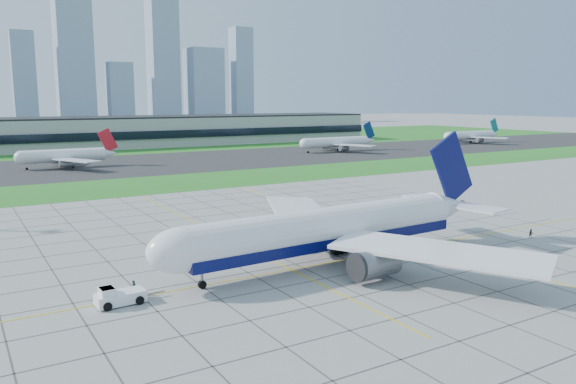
% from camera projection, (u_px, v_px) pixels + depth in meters
% --- Properties ---
extents(ground, '(1400.00, 1400.00, 0.00)m').
position_uv_depth(ground, '(338.00, 257.00, 88.83)').
color(ground, '#9E9E98').
rests_on(ground, ground).
extents(grass_median, '(700.00, 35.00, 0.04)m').
position_uv_depth(grass_median, '(157.00, 184.00, 164.84)').
color(grass_median, '#256B1E').
rests_on(grass_median, ground).
extents(asphalt_taxiway, '(700.00, 75.00, 0.04)m').
position_uv_depth(asphalt_taxiway, '(110.00, 165.00, 211.30)').
color(asphalt_taxiway, '#383838').
rests_on(asphalt_taxiway, ground).
extents(grass_far, '(700.00, 145.00, 0.04)m').
position_uv_depth(grass_far, '(60.00, 145.00, 304.21)').
color(grass_far, '#256B1E').
rests_on(grass_far, ground).
extents(apron_markings, '(120.00, 130.00, 0.03)m').
position_uv_depth(apron_markings, '(303.00, 241.00, 98.41)').
color(apron_markings, '#474744').
rests_on(apron_markings, ground).
extents(terminal, '(260.00, 43.00, 15.80)m').
position_uv_depth(terminal, '(146.00, 131.00, 302.10)').
color(terminal, '#B7B7B2').
rests_on(terminal, ground).
extents(airliner, '(60.94, 61.67, 19.17)m').
position_uv_depth(airliner, '(330.00, 229.00, 84.51)').
color(airliner, white).
rests_on(airliner, ground).
extents(pushback_tug, '(8.56, 3.21, 2.37)m').
position_uv_depth(pushback_tug, '(118.00, 296.00, 67.81)').
color(pushback_tug, white).
rests_on(pushback_tug, ground).
extents(crew_near, '(0.84, 0.83, 1.95)m').
position_uv_depth(crew_near, '(134.00, 288.00, 71.12)').
color(crew_near, black).
rests_on(crew_near, ground).
extents(crew_far, '(1.00, 0.96, 1.62)m').
position_uv_depth(crew_far, '(531.00, 233.00, 100.73)').
color(crew_far, black).
rests_on(crew_far, ground).
extents(distant_jet_1, '(33.73, 42.66, 14.08)m').
position_uv_depth(distant_jet_1, '(66.00, 156.00, 203.81)').
color(distant_jet_1, white).
rests_on(distant_jet_1, ground).
extents(distant_jet_2, '(41.59, 42.66, 14.08)m').
position_uv_depth(distant_jet_2, '(337.00, 142.00, 268.23)').
color(distant_jet_2, white).
rests_on(distant_jet_2, ground).
extents(distant_jet_3, '(41.55, 42.66, 14.08)m').
position_uv_depth(distant_jet_3, '(471.00, 135.00, 319.34)').
color(distant_jet_3, white).
rests_on(distant_jet_3, ground).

